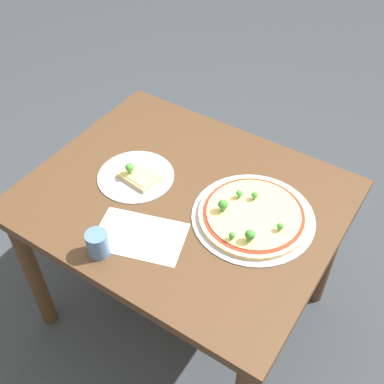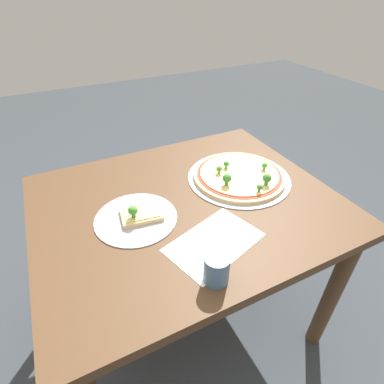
{
  "view_description": "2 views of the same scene",
  "coord_description": "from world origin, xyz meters",
  "px_view_note": "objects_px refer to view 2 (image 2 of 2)",
  "views": [
    {
      "loc": [
        0.64,
        -0.93,
        1.85
      ],
      "look_at": [
        0.03,
        0.01,
        0.72
      ],
      "focal_mm": 45.0,
      "sensor_mm": 36.0,
      "label": 1
    },
    {
      "loc": [
        -0.35,
        -0.75,
        1.35
      ],
      "look_at": [
        0.03,
        0.01,
        0.72
      ],
      "focal_mm": 28.0,
      "sensor_mm": 36.0,
      "label": 2
    }
  ],
  "objects_px": {
    "pizza_tray_slice": "(138,216)",
    "drinking_cup": "(216,269)",
    "pizza_tray_whole": "(239,176)",
    "dining_table": "(187,222)"
  },
  "relations": [
    {
      "from": "pizza_tray_slice",
      "to": "drinking_cup",
      "type": "relative_size",
      "value": 3.2
    },
    {
      "from": "pizza_tray_whole",
      "to": "pizza_tray_slice",
      "type": "height_order",
      "value": "pizza_tray_whole"
    },
    {
      "from": "dining_table",
      "to": "pizza_tray_slice",
      "type": "distance_m",
      "value": 0.21
    },
    {
      "from": "dining_table",
      "to": "pizza_tray_whole",
      "type": "height_order",
      "value": "pizza_tray_whole"
    },
    {
      "from": "pizza_tray_whole",
      "to": "dining_table",
      "type": "bearing_deg",
      "value": -171.01
    },
    {
      "from": "drinking_cup",
      "to": "pizza_tray_whole",
      "type": "bearing_deg",
      "value": 49.49
    },
    {
      "from": "pizza_tray_slice",
      "to": "drinking_cup",
      "type": "height_order",
      "value": "drinking_cup"
    },
    {
      "from": "pizza_tray_whole",
      "to": "pizza_tray_slice",
      "type": "bearing_deg",
      "value": -172.97
    },
    {
      "from": "pizza_tray_slice",
      "to": "drinking_cup",
      "type": "xyz_separation_m",
      "value": [
        0.11,
        -0.32,
        0.03
      ]
    },
    {
      "from": "pizza_tray_whole",
      "to": "drinking_cup",
      "type": "xyz_separation_m",
      "value": [
        -0.32,
        -0.37,
        0.03
      ]
    }
  ]
}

